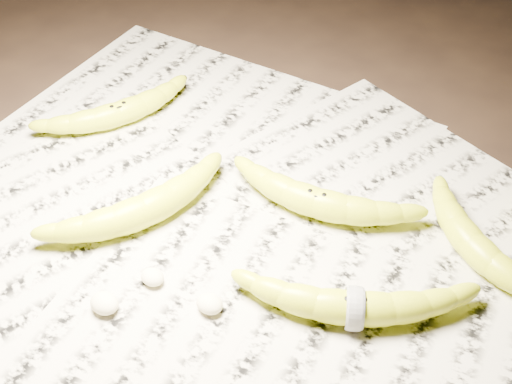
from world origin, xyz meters
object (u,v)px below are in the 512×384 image
Objects in this scene: banana_taped at (354,306)px; banana_upper_a at (474,243)px; banana_left_a at (118,111)px; banana_left_b at (144,208)px; banana_center at (317,200)px.

banana_upper_a is at bearing 36.63° from banana_taped.
banana_left_a is 0.20m from banana_left_b.
banana_left_b is 0.21m from banana_center.
banana_center is (0.32, 0.01, 0.00)m from banana_left_a.
banana_left_a is 0.95× the size of banana_left_b.
banana_left_a is at bearing 135.56° from banana_taped.
banana_taped reaches higher than banana_left_a.
banana_taped reaches higher than banana_upper_a.
banana_left_a is at bearing -144.72° from banana_upper_a.
banana_taped is 1.20× the size of banana_upper_a.
banana_upper_a is (0.06, 0.16, -0.00)m from banana_taped.
banana_left_b is 0.28m from banana_taped.
banana_center is at bearing 105.05° from banana_taped.
banana_left_a is 0.45m from banana_taped.
banana_taped is at bearing -56.33° from banana_center.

